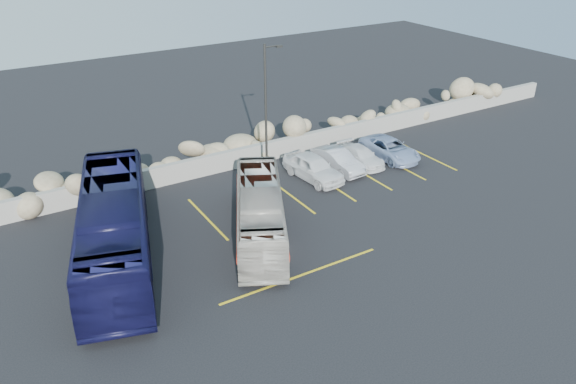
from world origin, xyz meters
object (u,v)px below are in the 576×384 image
vintage_bus (260,212)px  car_c (361,156)px  car_b (338,160)px  car_d (390,149)px  lamppost (267,110)px  car_a (313,167)px  tour_coach (114,227)px

vintage_bus → car_c: bearing=51.0°
car_b → car_c: 1.83m
car_c → car_d: (2.17, -0.21, 0.09)m
lamppost → car_b: lamppost is taller
vintage_bus → car_d: vintage_bus is taller
vintage_bus → car_c: size_ratio=2.50×
car_d → car_a: bearing=-179.5°
tour_coach → car_a: size_ratio=2.78×
car_a → car_b: car_a is taller
lamppost → car_d: bearing=-8.9°
lamppost → tour_coach: lamppost is taller
lamppost → car_d: size_ratio=1.80×
tour_coach → car_d: size_ratio=2.71×
lamppost → car_a: lamppost is taller
car_b → vintage_bus: bearing=-155.4°
lamppost → vintage_bus: lamppost is taller
car_a → lamppost: bearing=144.4°
tour_coach → car_a: bearing=27.7°
car_c → car_d: bearing=-5.7°
car_b → car_d: size_ratio=0.88×
car_a → car_d: car_a is taller
car_a → tour_coach: bearing=-174.3°
vintage_bus → lamppost: bearing=84.0°
car_a → car_c: bearing=-1.7°
vintage_bus → tour_coach: tour_coach is taller
car_c → tour_coach: bearing=-170.4°
car_a → car_b: (1.95, 0.24, -0.09)m
lamppost → tour_coach: size_ratio=0.66×
car_a → vintage_bus: bearing=-150.9°
lamppost → car_c: (6.11, -1.08, -3.76)m
lamppost → tour_coach: (-10.03, -3.84, -2.61)m
vintage_bus → car_a: bearing=61.7°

